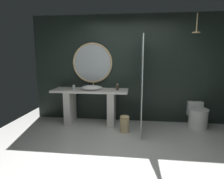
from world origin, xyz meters
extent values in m
plane|color=silver|center=(0.00, 0.00, 0.00)|extent=(5.76, 5.76, 0.00)
cube|color=#1E2823|center=(0.00, 1.90, 1.30)|extent=(4.80, 0.10, 2.60)
cube|color=silver|center=(-0.90, 1.53, 0.81)|extent=(1.79, 0.59, 0.05)
cube|color=silver|center=(-1.42, 1.53, 0.40)|extent=(0.16, 0.50, 0.79)
cube|color=silver|center=(-0.39, 1.53, 0.40)|extent=(0.16, 0.50, 0.79)
ellipsoid|color=white|center=(-0.86, 1.51, 0.89)|extent=(0.51, 0.42, 0.10)
cylinder|color=#D6B77F|center=(-0.86, 1.71, 0.93)|extent=(0.02, 0.02, 0.19)
cylinder|color=#D6B77F|center=(-0.86, 1.66, 1.02)|extent=(0.02, 0.10, 0.02)
cylinder|color=silver|center=(-1.31, 1.54, 0.89)|extent=(0.07, 0.07, 0.10)
cylinder|color=#3D3323|center=(-0.25, 1.52, 0.90)|extent=(0.07, 0.07, 0.13)
cylinder|color=#D6B77F|center=(-0.25, 1.52, 0.98)|extent=(0.04, 0.04, 0.02)
torus|color=#D6B77F|center=(-0.90, 1.81, 1.45)|extent=(0.99, 0.04, 0.99)
cylinder|color=#B2BCC1|center=(-0.90, 1.82, 1.45)|extent=(0.93, 0.01, 0.93)
cube|color=silver|center=(0.29, 1.27, 1.02)|extent=(0.02, 1.15, 2.03)
cylinder|color=#D6B77F|center=(1.41, 1.49, 2.31)|extent=(0.02, 0.02, 0.38)
cylinder|color=#D6B77F|center=(1.41, 1.49, 2.11)|extent=(0.16, 0.16, 0.02)
cylinder|color=white|center=(1.59, 1.50, 0.22)|extent=(0.41, 0.41, 0.44)
ellipsoid|color=white|center=(1.59, 1.50, 0.45)|extent=(0.43, 0.48, 0.02)
cube|color=white|center=(1.59, 1.79, 0.39)|extent=(0.35, 0.17, 0.34)
cylinder|color=#D6B77F|center=(-0.05, 1.09, 0.16)|extent=(0.20, 0.20, 0.31)
ellipsoid|color=#D6B77F|center=(-0.05, 1.09, 0.34)|extent=(0.20, 0.20, 0.06)
camera|label=1|loc=(0.14, -2.85, 1.64)|focal=30.63mm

